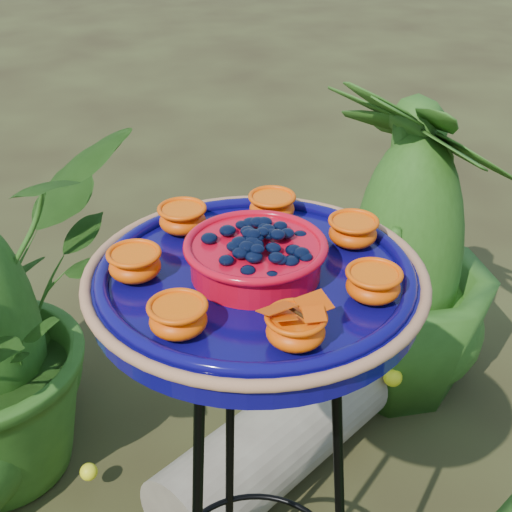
# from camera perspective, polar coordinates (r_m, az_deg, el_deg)

# --- Properties ---
(tripod_stand) EXTENTS (0.34, 0.34, 0.83)m
(tripod_stand) POSITION_cam_1_polar(r_m,az_deg,el_deg) (1.14, -0.03, -17.13)
(tripod_stand) COLOR black
(tripod_stand) RESTS_ON ground
(feeder_dish) EXTENTS (0.47, 0.47, 0.10)m
(feeder_dish) POSITION_cam_1_polar(r_m,az_deg,el_deg) (0.91, -0.03, -1.51)
(feeder_dish) COLOR #0A0650
(feeder_dish) RESTS_ON tripod_stand
(driftwood_log) EXTENTS (0.65, 0.54, 0.21)m
(driftwood_log) POSITION_cam_1_polar(r_m,az_deg,el_deg) (1.75, 1.47, -14.74)
(driftwood_log) COLOR gray
(driftwood_log) RESTS_ON ground
(shrub_back_right) EXTENTS (0.66, 0.66, 0.88)m
(shrub_back_right) POSITION_cam_1_polar(r_m,az_deg,el_deg) (1.88, 12.03, 0.87)
(shrub_back_right) COLOR #265015
(shrub_back_right) RESTS_ON ground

